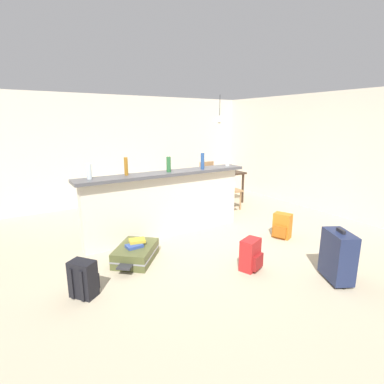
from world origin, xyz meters
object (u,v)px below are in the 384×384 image
Objects in this scene: bottle_green at (169,164)px; book_stack at (136,243)px; suitcase_flat_olive at (136,253)px; backpack_orange at (282,226)px; bottle_clear at (89,172)px; bottle_white at (227,160)px; bottle_amber at (126,166)px; backpack_black at (84,279)px; dining_chair_far_side at (204,177)px; backpack_red at (251,255)px; suitcase_upright_navy at (338,256)px; bottle_blue at (202,161)px; pendant_lamp at (220,119)px; dining_chair_near_partition at (229,186)px; dining_table at (218,176)px.

book_stack is at bearing -144.76° from bottle_green.
suitcase_flat_olive is 2.01× the size of backpack_orange.
bottle_clear is 0.92× the size of bottle_white.
bottle_amber is 0.67× the size of backpack_black.
dining_chair_far_side reaches higher than backpack_orange.
backpack_orange is at bearing -23.04° from bottle_clear.
backpack_orange is (2.79, -1.19, -1.01)m from bottle_clear.
bottle_white is 2.16m from backpack_red.
backpack_red is (-1.69, -3.51, -0.31)m from dining_chair_far_side.
bottle_amber is 0.67× the size of backpack_orange.
bottle_amber is 1.21m from book_stack.
backpack_red is at bearing 131.42° from suitcase_upright_navy.
suitcase_flat_olive is (-2.88, -2.46, -0.41)m from dining_chair_far_side.
bottle_green is at bearing 143.70° from backpack_orange.
bottle_clear is 1.35m from suitcase_flat_olive.
backpack_orange is at bearing -49.62° from bottle_blue.
bottle_white is 1.55m from backpack_orange.
bottle_green is 0.39× the size of pendant_lamp.
bottle_blue is 0.92× the size of book_stack.
bottle_green is 0.60× the size of backpack_orange.
dining_chair_near_partition is at bearing -96.49° from dining_chair_far_side.
dining_chair_far_side is at bearing 40.55° from suitcase_flat_olive.
backpack_red is at bearing -59.72° from bottle_amber.
backpack_orange and backpack_black have the same top height.
backpack_black is 0.97m from book_stack.
dining_chair_far_side is at bearing 93.45° from pendant_lamp.
suitcase_flat_olive is 2.01× the size of backpack_red.
dining_chair_near_partition is at bearing 48.37° from bottle_white.
bottle_white is at bearing -112.56° from dining_chair_far_side.
dining_chair_near_partition is 1.58m from pendant_lamp.
bottle_clear is 3.48m from suitcase_upright_navy.
bottle_clear is 1.61m from backpack_black.
bottle_blue is at bearing -135.82° from dining_table.
bottle_clear is at bearing -159.28° from pendant_lamp.
bottle_green is 2.82m from dining_chair_far_side.
backpack_red is (1.18, -1.05, 0.09)m from suitcase_flat_olive.
dining_chair_near_partition is 2.21× the size of backpack_black.
suitcase_upright_navy is 1.60× the size of backpack_black.
book_stack is at bearing -139.39° from dining_chair_far_side.
pendant_lamp is 3.95m from suitcase_flat_olive.
dining_table is at bearing 33.19° from book_stack.
dining_chair_far_side is at bearing 28.70° from bottle_clear.
suitcase_flat_olive is 2.46m from backpack_orange.
dining_chair_near_partition is at bearing 32.25° from bottle_blue.
dining_chair_near_partition is (-0.10, -0.53, -0.13)m from dining_table.
backpack_red is (-0.93, -1.67, -1.02)m from bottle_white.
backpack_black is (-1.69, -1.12, -1.03)m from bottle_green.
dining_table is at bearing 44.18° from bottle_blue.
dining_chair_near_partition is (0.64, 0.72, -0.71)m from bottle_white.
dining_chair_far_side is 4.41m from suitcase_upright_navy.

